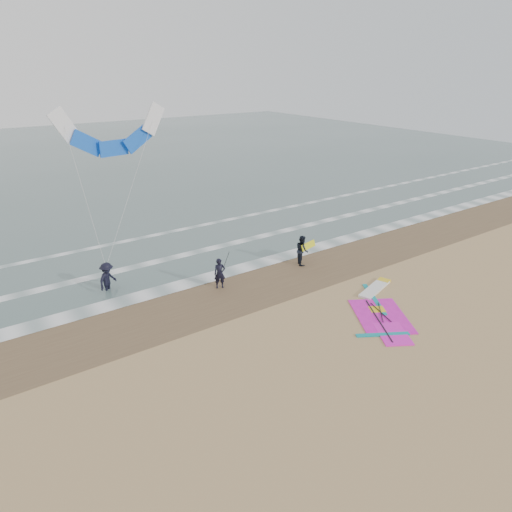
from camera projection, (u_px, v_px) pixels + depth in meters
ground at (341, 329)px, 20.87m from camera, size 120.00×120.00×0.00m
sea_water at (70, 161)px, 57.29m from camera, size 120.00×80.00×0.02m
wet_sand_band at (265, 281)px, 25.42m from camera, size 120.00×5.00×0.01m
foam_waterline at (224, 256)px, 28.78m from camera, size 120.00×9.15×0.02m
windsurf_rig at (380, 308)px, 22.57m from camera, size 5.69×5.39×0.14m
person_standing at (220, 274)px, 24.40m from camera, size 0.72×0.60×1.68m
person_walking at (302, 250)px, 27.31m from camera, size 0.99×1.09×1.81m
person_wading at (107, 274)px, 24.07m from camera, size 1.44×1.32×1.94m
held_pole at (224, 266)px, 24.40m from camera, size 0.17×0.86×1.82m
carried_kiteboard at (308, 245)px, 27.35m from camera, size 1.30×0.51×0.39m
surf_kite at (112, 135)px, 25.70m from camera, size 6.68×4.09×7.88m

